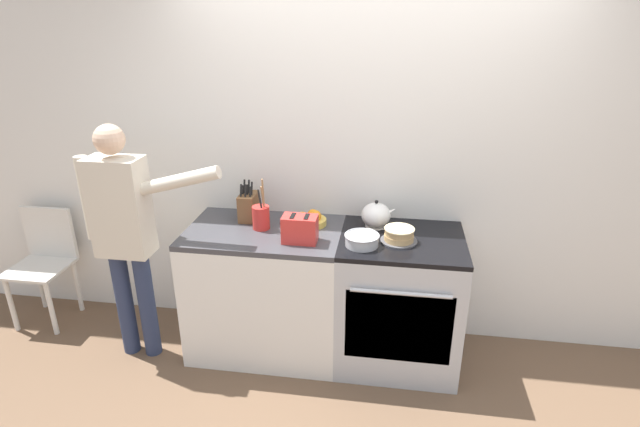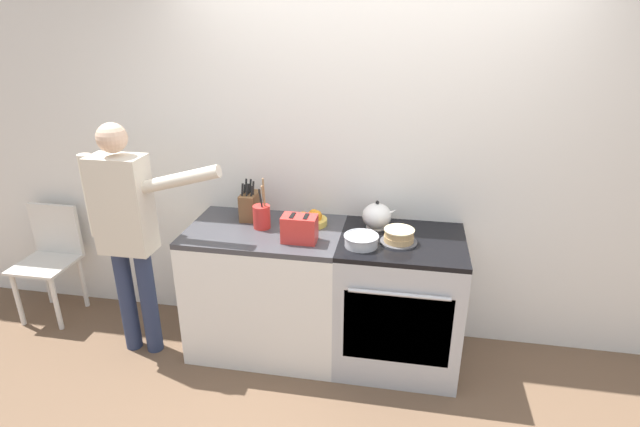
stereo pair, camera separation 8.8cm
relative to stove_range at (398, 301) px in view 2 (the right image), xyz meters
The scene contains 13 objects.
ground_plane 0.61m from the stove_range, 127.70° to the right, with size 16.00×16.00×0.00m, color brown.
wall_back 0.96m from the stove_range, 125.63° to the left, with size 8.00×0.04×2.60m.
counter_cabinet 0.89m from the stove_range, behind, with size 1.01×0.66×0.90m.
stove_range is the anchor object (origin of this frame).
layer_cake 0.49m from the stove_range, 117.20° to the right, with size 0.23×0.23×0.09m.
tea_kettle 0.58m from the stove_range, 137.09° to the left, with size 0.23×0.19×0.19m.
mixing_bowl 0.56m from the stove_range, 151.23° to the right, with size 0.21×0.21×0.07m.
knife_block 1.18m from the stove_range, behind, with size 0.11×0.18×0.27m.
utensil_crock 1.06m from the stove_range, behind, with size 0.11×0.11×0.35m.
fruit_bowl 0.79m from the stove_range, 167.67° to the left, with size 0.20×0.20×0.10m.
toaster 0.83m from the stove_range, 167.74° to the right, with size 0.23×0.13×0.17m.
person_baker 1.82m from the stove_range, behind, with size 0.92×0.20×1.61m.
dining_chair 2.64m from the stove_range, behind, with size 0.40×0.40×0.86m.
Camera 2 is at (0.25, -2.53, 2.22)m, focal length 28.00 mm.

